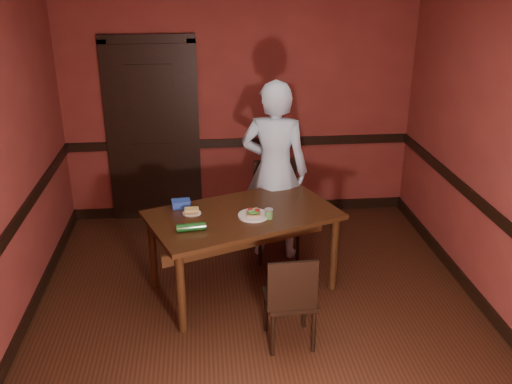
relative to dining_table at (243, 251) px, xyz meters
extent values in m
cube|color=black|center=(0.10, -0.52, -0.39)|extent=(4.00, 4.50, 0.01)
cube|color=maroon|center=(0.10, 1.73, 0.96)|extent=(4.00, 0.02, 2.70)
cube|color=maroon|center=(0.10, -2.77, 0.96)|extent=(4.00, 0.02, 2.70)
cube|color=maroon|center=(2.10, -0.52, 0.96)|extent=(0.02, 4.50, 2.70)
cube|color=black|center=(0.10, 1.71, 0.51)|extent=(4.00, 0.03, 0.10)
cube|color=black|center=(-1.88, -0.52, 0.51)|extent=(0.03, 4.50, 0.10)
cube|color=black|center=(2.09, -0.52, 0.51)|extent=(0.03, 4.50, 0.10)
cube|color=black|center=(0.10, 1.71, -0.33)|extent=(4.00, 0.03, 0.12)
cube|color=black|center=(-1.88, -0.52, -0.33)|extent=(0.03, 4.50, 0.12)
cube|color=black|center=(2.09, -0.52, -0.33)|extent=(0.03, 4.50, 0.12)
cube|color=black|center=(-0.90, 1.69, 0.64)|extent=(0.85, 0.04, 2.05)
cube|color=black|center=(-1.37, 1.71, 0.64)|extent=(0.10, 0.06, 2.15)
cube|color=black|center=(-0.42, 1.71, 0.64)|extent=(0.10, 0.06, 2.15)
cube|color=black|center=(-0.90, 1.71, 1.71)|extent=(1.05, 0.06, 0.10)
cube|color=black|center=(0.00, 0.00, 0.00)|extent=(1.88, 1.47, 0.78)
imported|color=#AED0E6|center=(0.37, 0.67, 0.53)|extent=(0.77, 0.61, 1.85)
cylinder|color=white|center=(0.09, -0.08, 0.40)|extent=(0.28, 0.28, 0.01)
cube|color=#AC7E53|center=(0.09, -0.08, 0.41)|extent=(0.13, 0.12, 0.02)
ellipsoid|color=#35822F|center=(0.09, -0.08, 0.44)|extent=(0.12, 0.11, 0.03)
cylinder|color=#B51418|center=(0.06, -0.06, 0.45)|extent=(0.05, 0.05, 0.01)
cylinder|color=#B51418|center=(0.12, -0.09, 0.45)|extent=(0.05, 0.05, 0.01)
cylinder|color=#85B862|center=(0.06, -0.11, 0.45)|extent=(0.03, 0.03, 0.01)
cylinder|color=#85B862|center=(0.12, -0.05, 0.45)|extent=(0.03, 0.03, 0.01)
cylinder|color=#85B862|center=(0.09, -0.08, 0.45)|extent=(0.03, 0.03, 0.01)
cylinder|color=#4F8A42|center=(0.22, -0.13, 0.43)|extent=(0.07, 0.07, 0.08)
cylinder|color=beige|center=(0.22, -0.13, 0.47)|extent=(0.08, 0.08, 0.01)
cylinder|color=white|center=(-0.46, 0.03, 0.39)|extent=(0.17, 0.17, 0.01)
cube|color=#E8C46A|center=(-0.46, 0.03, 0.42)|extent=(0.13, 0.08, 0.04)
cube|color=blue|center=(-0.56, 0.18, 0.42)|extent=(0.17, 0.12, 0.06)
cube|color=blue|center=(-0.56, 0.18, 0.46)|extent=(0.18, 0.13, 0.01)
cylinder|color=#114414|center=(-0.46, -0.31, 0.42)|extent=(0.25, 0.10, 0.07)
camera|label=1|loc=(-0.33, -4.66, 2.53)|focal=40.00mm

